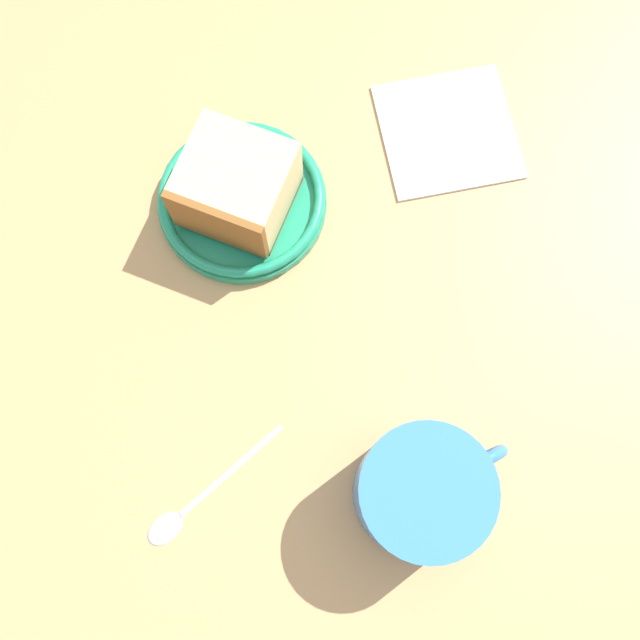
{
  "coord_description": "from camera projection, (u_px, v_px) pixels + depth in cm",
  "views": [
    {
      "loc": [
        16.55,
        -3.9,
        56.27
      ],
      "look_at": [
        3.76,
        0.76,
        3.0
      ],
      "focal_mm": 40.24,
      "sensor_mm": 36.0,
      "label": 1
    }
  ],
  "objects": [
    {
      "name": "cake_slice",
      "position": [
        236.0,
        187.0,
        0.56
      ],
      "size": [
        11.25,
        11.27,
        6.24
      ],
      "color": "brown",
      "rests_on": "small_plate"
    },
    {
      "name": "ground_plane",
      "position": [
        296.0,
        297.0,
        0.61
      ],
      "size": [
        128.1,
        128.1,
        3.76
      ],
      "primitive_type": "cube",
      "color": "tan"
    },
    {
      "name": "tea_mug",
      "position": [
        422.0,
        492.0,
        0.5
      ],
      "size": [
        9.23,
        11.6,
        8.74
      ],
      "color": "#3372BF",
      "rests_on": "ground_plane"
    },
    {
      "name": "small_plate",
      "position": [
        242.0,
        200.0,
        0.6
      ],
      "size": [
        14.08,
        14.08,
        2.0
      ],
      "color": "#1E8C66",
      "rests_on": "ground_plane"
    },
    {
      "name": "folded_napkin",
      "position": [
        448.0,
        131.0,
        0.62
      ],
      "size": [
        12.69,
        12.87,
        0.6
      ],
      "primitive_type": "cube",
      "rotation": [
        0.0,
        0.0,
        -0.15
      ],
      "color": "white",
      "rests_on": "ground_plane"
    },
    {
      "name": "teaspoon",
      "position": [
        188.0,
        508.0,
        0.54
      ],
      "size": [
        5.93,
        12.61,
        0.8
      ],
      "color": "silver",
      "rests_on": "ground_plane"
    }
  ]
}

